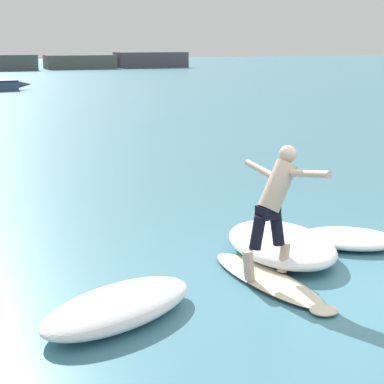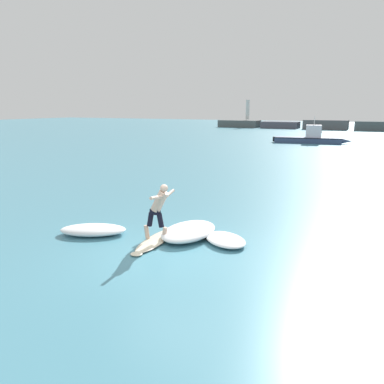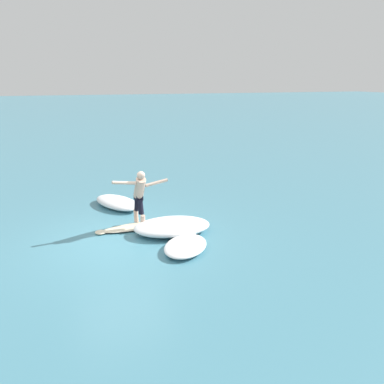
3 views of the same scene
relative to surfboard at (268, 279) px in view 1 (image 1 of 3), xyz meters
name	(u,v)px [view 1 (image 1 of 3)]	position (x,y,z in m)	size (l,w,h in m)	color
ground_plane	(347,292)	(0.73, -0.65, -0.04)	(200.00, 200.00, 0.00)	teal
surfboard	(268,279)	(0.00, 0.00, 0.00)	(0.80, 2.42, 0.21)	beige
surfer	(276,200)	(0.11, 0.06, 1.02)	(0.80, 1.59, 1.65)	#C6A48E
wave_foam_at_tail	(118,306)	(-2.06, -0.28, 0.11)	(2.24, 1.76, 0.30)	white
wave_foam_at_nose	(281,244)	(0.69, 0.82, 0.14)	(1.58, 2.27, 0.37)	white
wave_foam_beside	(349,238)	(1.87, 0.81, 0.07)	(1.78, 1.70, 0.22)	white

